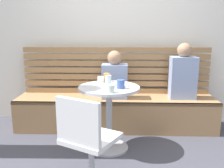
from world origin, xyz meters
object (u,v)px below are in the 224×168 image
Objects in this scene: cup_tumbler_orange at (107,77)px; plate_small at (123,85)px; cup_glass_short at (111,89)px; cup_mug_blue at (121,84)px; booth_bench at (116,113)px; cafe_table at (109,106)px; person_child_left at (115,77)px; cup_ceramic_white at (101,79)px; cup_glass_tall at (108,81)px; person_adult at (183,74)px; white_chair at (87,142)px.

cup_tumbler_orange reaches higher than plate_small.
cup_mug_blue is at bearing 61.07° from cup_glass_short.
cafe_table is at bearing -95.50° from booth_bench.
person_child_left reaches higher than cup_glass_short.
cup_glass_short is (-0.03, -0.89, 0.56)m from booth_bench.
cafe_table is 0.35m from cup_ceramic_white.
person_child_left is at bearing 96.79° from cup_mug_blue.
booth_bench is at bearing 67.91° from cup_ceramic_white.
cup_mug_blue is 0.40m from cup_tumbler_orange.
person_child_left is 3.77× the size of plate_small.
cup_glass_tall reaches higher than cup_mug_blue.
person_adult reaches higher than booth_bench.
cafe_table is 0.28m from plate_small.
white_chair is 1.13m from cup_tumbler_orange.
cafe_table is at bearing 79.73° from white_chair.
plate_small reaches higher than cafe_table.
booth_bench is 28.42× the size of cup_mug_blue.
cup_ceramic_white is at bearing 128.08° from cup_mug_blue.
plate_small is at bearing -81.15° from booth_bench.
plate_small is at bearing -144.36° from person_adult.
cup_glass_tall is at bearing -82.37° from cup_tumbler_orange.
booth_bench is 4.21× the size of person_child_left.
cup_glass_short is at bearing -91.95° from booth_bench.
cup_tumbler_orange is 0.59× the size of plate_small.
cup_glass_short is at bearing -91.06° from person_child_left.
booth_bench is at bearing 95.58° from cup_mug_blue.
person_child_left is at bearing -178.84° from person_adult.
cup_glass_tall reaches higher than cup_tumbler_orange.
white_chair is 8.95× the size of cup_mug_blue.
cup_tumbler_orange reaches higher than booth_bench.
cup_glass_short is at bearing -118.93° from cup_mug_blue.
cup_ceramic_white is at bearing -136.88° from cup_tumbler_orange.
cup_mug_blue is (0.08, -0.70, 0.06)m from person_child_left.
booth_bench is 0.78m from plate_small.
cup_tumbler_orange is at bearing 98.55° from cafe_table.
person_child_left is (-0.91, -0.02, -0.05)m from person_adult.
booth_bench is 0.91m from cup_mug_blue.
person_child_left is at bearing 75.56° from cup_tumbler_orange.
cafe_table is 6.17× the size of cup_glass_tall.
cafe_table is 0.82m from white_chair.
cup_tumbler_orange is (-0.04, 0.28, 0.27)m from cafe_table.
white_chair is at bearing -127.49° from person_adult.
cup_tumbler_orange is 1.25× the size of cup_glass_short.
cup_glass_short is (0.07, -0.54, -0.01)m from cup_tumbler_orange.
cup_glass_short is (0.04, -0.30, -0.02)m from cup_glass_tall.
white_chair reaches higher than plate_small.
cafe_table is at bearing -63.65° from cup_ceramic_white.
cup_glass_short is at bearing -74.21° from cup_ceramic_white.
cup_glass_tall is at bearing 138.99° from cup_mug_blue.
cup_glass_tall reaches higher than cafe_table.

